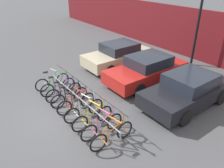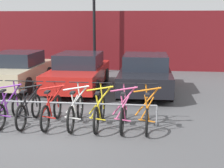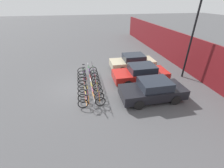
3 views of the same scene
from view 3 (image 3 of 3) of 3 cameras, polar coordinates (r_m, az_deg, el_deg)
ground_plane at (r=11.67m, az=-11.23°, el=-1.03°), size 120.00×120.00×0.00m
hoarding_wall at (r=14.35m, az=29.70°, el=8.28°), size 36.00×0.16×3.08m
bike_rack at (r=11.25m, az=-8.02°, el=0.98°), size 5.34×0.04×0.57m
bicycle_silver at (r=13.45m, az=-9.43°, el=5.25°), size 0.68×1.71×1.05m
bicycle_green at (r=12.86m, az=-9.26°, el=4.09°), size 0.68×1.71×1.05m
bicycle_purple at (r=12.33m, az=-9.09°, el=2.93°), size 0.68×1.71×1.05m
bicycle_black at (r=11.85m, az=-8.93°, el=1.77°), size 0.68×1.71×1.05m
bicycle_red at (r=11.32m, az=-8.73°, el=0.39°), size 0.68×1.71×1.05m
bicycle_white at (r=10.77m, az=-8.50°, el=-1.21°), size 0.68×1.71×1.05m
bicycle_yellow at (r=10.26m, az=-8.26°, el=-2.92°), size 0.68×1.71×1.05m
bicycle_pink at (r=9.75m, az=-7.99°, el=-4.81°), size 0.68×1.71×1.05m
bicycle_orange at (r=9.28m, az=-7.70°, el=-6.78°), size 0.68×1.71×1.05m
car_beige at (r=14.37m, az=7.84°, el=8.35°), size 1.91×4.12×1.40m
car_red at (r=12.14m, az=10.82°, el=3.98°), size 1.91×4.32×1.40m
car_black at (r=10.10m, az=15.26°, el=-2.22°), size 1.91×4.19×1.40m
lamp_post at (r=13.28m, az=28.26°, el=15.90°), size 0.24×0.44×6.17m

